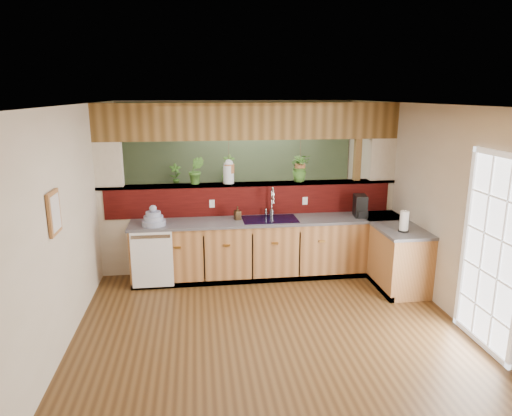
{
  "coord_description": "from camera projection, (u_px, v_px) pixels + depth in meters",
  "views": [
    {
      "loc": [
        -0.82,
        -5.53,
        2.73
      ],
      "look_at": [
        0.0,
        0.7,
        1.15
      ],
      "focal_mm": 32.0,
      "sensor_mm": 36.0,
      "label": 1
    }
  ],
  "objects": [
    {
      "name": "countertop",
      "position": [
        309.0,
        248.0,
        6.92
      ],
      "size": [
        4.14,
        1.52,
        0.9
      ],
      "color": "#966133",
      "rests_on": "ground"
    },
    {
      "name": "ground",
      "position": [
        263.0,
        304.0,
        6.08
      ],
      "size": [
        4.6,
        7.0,
        0.01
      ],
      "primitive_type": "cube",
      "color": "#4C3217",
      "rests_on": "ground"
    },
    {
      "name": "pass_through_ledge",
      "position": [
        250.0,
        184.0,
        7.05
      ],
      "size": [
        4.6,
        0.21,
        0.04
      ],
      "primitive_type": "cube",
      "color": "brown",
      "rests_on": "ground"
    },
    {
      "name": "coffee_maker",
      "position": [
        360.0,
        207.0,
        6.95
      ],
      "size": [
        0.18,
        0.3,
        0.33
      ],
      "rotation": [
        0.0,
        0.0,
        -0.15
      ],
      "color": "black",
      "rests_on": "countertop"
    },
    {
      "name": "wall_left",
      "position": [
        74.0,
        216.0,
        5.47
      ],
      "size": [
        0.02,
        7.0,
        2.6
      ],
      "primitive_type": "cube",
      "color": "beige",
      "rests_on": "ground"
    },
    {
      "name": "ceiling",
      "position": [
        263.0,
        105.0,
        5.45
      ],
      "size": [
        4.6,
        7.0,
        0.01
      ],
      "primitive_type": "cube",
      "color": "brown",
      "rests_on": "ground"
    },
    {
      "name": "glass_jar",
      "position": [
        228.0,
        171.0,
        6.95
      ],
      "size": [
        0.17,
        0.17,
        0.37
      ],
      "color": "silver",
      "rests_on": "pass_through_ledge"
    },
    {
      "name": "sage_backwall",
      "position": [
        238.0,
        167.0,
        9.11
      ],
      "size": [
        4.55,
        0.02,
        2.55
      ],
      "primitive_type": "cube",
      "color": "#516847",
      "rests_on": "ground"
    },
    {
      "name": "header_beam",
      "position": [
        250.0,
        121.0,
        6.81
      ],
      "size": [
        4.6,
        0.15,
        0.55
      ],
      "primitive_type": "cube",
      "color": "brown",
      "rests_on": "ground"
    },
    {
      "name": "dish_stack",
      "position": [
        154.0,
        219.0,
        6.5
      ],
      "size": [
        0.34,
        0.34,
        0.3
      ],
      "color": "#8891AF",
      "rests_on": "countertop"
    },
    {
      "name": "dishwasher",
      "position": [
        152.0,
        260.0,
        6.42
      ],
      "size": [
        0.58,
        0.03,
        0.82
      ],
      "color": "white",
      "rests_on": "ground"
    },
    {
      "name": "faucet",
      "position": [
        272.0,
        201.0,
        6.93
      ],
      "size": [
        0.2,
        0.2,
        0.46
      ],
      "color": "#B7B7B2",
      "rests_on": "countertop"
    },
    {
      "name": "wall_back",
      "position": [
        238.0,
        167.0,
        9.13
      ],
      "size": [
        4.6,
        0.02,
        2.6
      ],
      "primitive_type": "cube",
      "color": "beige",
      "rests_on": "ground"
    },
    {
      "name": "hanging_plant_a",
      "position": [
        229.0,
        159.0,
        6.91
      ],
      "size": [
        0.2,
        0.16,
        0.5
      ],
      "color": "brown",
      "rests_on": "header_beam"
    },
    {
      "name": "navy_sink",
      "position": [
        270.0,
        224.0,
        6.85
      ],
      "size": [
        0.82,
        0.5,
        0.18
      ],
      "color": "black",
      "rests_on": "countertop"
    },
    {
      "name": "hanging_plant_b",
      "position": [
        300.0,
        156.0,
        7.04
      ],
      "size": [
        0.39,
        0.36,
        0.52
      ],
      "color": "brown",
      "rests_on": "header_beam"
    },
    {
      "name": "shelf_plant_b",
      "position": [
        228.0,
        173.0,
        8.88
      ],
      "size": [
        0.31,
        0.31,
        0.43
      ],
      "primitive_type": "imported",
      "rotation": [
        0.0,
        0.0,
        -0.41
      ],
      "color": "#396A25",
      "rests_on": "shelving_console"
    },
    {
      "name": "paper_towel",
      "position": [
        404.0,
        222.0,
        6.2
      ],
      "size": [
        0.14,
        0.14,
        0.31
      ],
      "color": "black",
      "rests_on": "countertop"
    },
    {
      "name": "soap_dispenser",
      "position": [
        237.0,
        213.0,
        6.79
      ],
      "size": [
        0.11,
        0.11,
        0.2
      ],
      "primitive_type": "imported",
      "rotation": [
        0.0,
        0.0,
        0.25
      ],
      "color": "#352413",
      "rests_on": "countertop"
    },
    {
      "name": "wall_front",
      "position": [
        360.0,
        373.0,
        2.4
      ],
      "size": [
        4.6,
        0.02,
        2.6
      ],
      "primitive_type": "cube",
      "color": "beige",
      "rests_on": "ground"
    },
    {
      "name": "shelf_plant_a",
      "position": [
        176.0,
        175.0,
        8.76
      ],
      "size": [
        0.25,
        0.19,
        0.42
      ],
      "primitive_type": "imported",
      "rotation": [
        0.0,
        0.0,
        0.17
      ],
      "color": "#396A25",
      "rests_on": "shelving_console"
    },
    {
      "name": "floor_plant",
      "position": [
        286.0,
        228.0,
        8.2
      ],
      "size": [
        0.85,
        0.8,
        0.76
      ],
      "primitive_type": "imported",
      "rotation": [
        0.0,
        0.0,
        -0.39
      ],
      "color": "#396A25",
      "rests_on": "ground"
    },
    {
      "name": "french_door",
      "position": [
        491.0,
        256.0,
        4.87
      ],
      "size": [
        0.06,
        1.02,
        2.16
      ],
      "primitive_type": "cube",
      "color": "white",
      "rests_on": "ground"
    },
    {
      "name": "ledge_plant_right",
      "position": [
        299.0,
        169.0,
        7.09
      ],
      "size": [
        0.28,
        0.28,
        0.4
      ],
      "primitive_type": "imported",
      "rotation": [
        0.0,
        0.0,
        0.31
      ],
      "color": "#396A25",
      "rests_on": "pass_through_ledge"
    },
    {
      "name": "wall_right",
      "position": [
        434.0,
        204.0,
        6.06
      ],
      "size": [
        0.02,
        7.0,
        2.6
      ],
      "primitive_type": "cube",
      "color": "beige",
      "rests_on": "ground"
    },
    {
      "name": "ledge_plant_left",
      "position": [
        196.0,
        170.0,
        6.89
      ],
      "size": [
        0.26,
        0.22,
        0.42
      ],
      "primitive_type": "imported",
      "rotation": [
        0.0,
        0.0,
        -0.13
      ],
      "color": "#396A25",
      "rests_on": "pass_through_ledge"
    },
    {
      "name": "pass_through_partition",
      "position": [
        252.0,
        195.0,
        7.09
      ],
      "size": [
        4.6,
        0.21,
        2.6
      ],
      "color": "beige",
      "rests_on": "ground"
    },
    {
      "name": "framed_print",
      "position": [
        54.0,
        213.0,
        4.65
      ],
      "size": [
        0.04,
        0.35,
        0.45
      ],
      "color": "#966133",
      "rests_on": "wall_left"
    },
    {
      "name": "shelving_console",
      "position": [
        208.0,
        210.0,
        9.01
      ],
      "size": [
        1.51,
        0.4,
        1.01
      ],
      "primitive_type": "cube",
      "rotation": [
        0.0,
        0.0,
        0.0
      ],
      "color": "black",
      "rests_on": "ground"
    }
  ]
}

